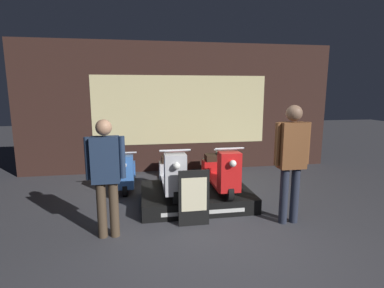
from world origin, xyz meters
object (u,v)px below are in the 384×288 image
(price_sign_board, at_px, (194,198))
(scooter_display_right, at_px, (220,172))
(scooter_backrow_0, at_px, (126,172))
(person_right_browsing, at_px, (292,155))
(person_left_browsing, at_px, (106,171))
(scooter_display_left, at_px, (172,174))
(scooter_backrow_1, at_px, (173,170))
(scooter_backrow_2, at_px, (218,168))

(price_sign_board, bearing_deg, scooter_display_right, 52.68)
(scooter_backrow_0, relative_size, person_right_browsing, 0.89)
(person_left_browsing, bearing_deg, scooter_display_right, 27.37)
(scooter_display_left, bearing_deg, person_right_browsing, -29.49)
(scooter_backrow_1, xyz_separation_m, person_right_browsing, (1.56, -2.19, 0.75))
(scooter_display_left, height_order, person_left_browsing, person_left_browsing)
(scooter_display_right, distance_m, price_sign_board, 1.05)
(scooter_backrow_1, bearing_deg, person_right_browsing, -54.53)
(price_sign_board, bearing_deg, scooter_backrow_1, 92.50)
(scooter_display_left, xyz_separation_m, scooter_backrow_0, (-0.85, 1.22, -0.26))
(scooter_display_left, distance_m, scooter_backrow_2, 1.71)
(scooter_display_left, height_order, scooter_display_right, same)
(person_right_browsing, distance_m, price_sign_board, 1.61)
(scooter_backrow_1, height_order, person_left_browsing, person_left_browsing)
(scooter_backrow_2, bearing_deg, scooter_display_right, -103.24)
(scooter_display_left, xyz_separation_m, person_left_browsing, (-1.00, -0.97, 0.37))
(scooter_backrow_0, height_order, scooter_backrow_2, same)
(scooter_display_right, height_order, person_right_browsing, person_right_browsing)
(scooter_backrow_0, distance_m, scooter_backrow_2, 2.01)
(scooter_display_right, bearing_deg, price_sign_board, -127.32)
(scooter_backrow_2, xyz_separation_m, person_right_browsing, (0.55, -2.19, 0.75))
(scooter_backrow_0, relative_size, person_left_browsing, 0.98)
(scooter_backrow_0, xyz_separation_m, scooter_backrow_1, (1.01, 0.00, 0.00))
(scooter_display_right, height_order, price_sign_board, scooter_display_right)
(scooter_display_left, xyz_separation_m, scooter_backrow_2, (1.17, 1.22, -0.26))
(scooter_display_right, bearing_deg, scooter_backrow_1, 120.63)
(scooter_backrow_1, relative_size, price_sign_board, 1.87)
(price_sign_board, bearing_deg, person_left_browsing, -173.44)
(person_right_browsing, height_order, price_sign_board, person_right_browsing)
(scooter_backrow_2, bearing_deg, person_right_browsing, -75.83)
(scooter_backrow_1, distance_m, person_left_browsing, 2.55)
(person_right_browsing, bearing_deg, scooter_display_left, 150.51)
(scooter_backrow_1, xyz_separation_m, person_left_browsing, (-1.16, -2.19, 0.63))
(scooter_backrow_1, bearing_deg, person_left_browsing, -117.84)
(person_right_browsing, bearing_deg, scooter_backrow_2, 104.17)
(scooter_display_right, bearing_deg, scooter_backrow_2, 76.76)
(person_right_browsing, bearing_deg, scooter_backrow_1, 125.47)
(scooter_display_left, distance_m, price_sign_board, 0.88)
(scooter_backrow_0, xyz_separation_m, person_right_browsing, (2.57, -2.19, 0.75))
(scooter_display_right, relative_size, person_right_browsing, 0.89)
(person_right_browsing, relative_size, price_sign_board, 2.10)
(scooter_backrow_0, xyz_separation_m, price_sign_board, (1.10, -2.05, 0.11))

